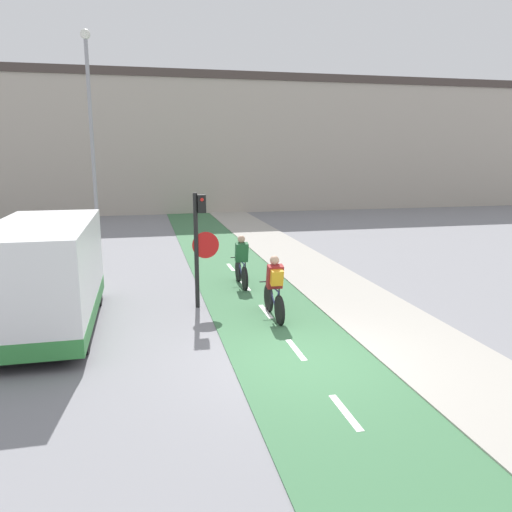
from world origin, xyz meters
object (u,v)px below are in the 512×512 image
object	(u,v)px
cyclist_far	(241,264)
street_lamp_far	(91,124)
traffic_light_pole	(200,237)
van	(46,278)
cyclist_near	(275,289)

from	to	relation	value
cyclist_far	street_lamp_far	bearing A→B (deg)	126.47
traffic_light_pole	cyclist_far	world-z (taller)	traffic_light_pole
traffic_light_pole	street_lamp_far	xyz separation A→B (m)	(-3.09, 7.85, 3.10)
street_lamp_far	van	world-z (taller)	street_lamp_far
cyclist_far	traffic_light_pole	bearing A→B (deg)	-128.33
traffic_light_pole	street_lamp_far	bearing A→B (deg)	111.48
traffic_light_pole	cyclist_near	bearing A→B (deg)	-39.08
cyclist_near	cyclist_far	distance (m)	3.07
cyclist_near	van	distance (m)	5.11
van	street_lamp_far	bearing A→B (deg)	87.44
cyclist_near	van	world-z (taller)	van
street_lamp_far	cyclist_near	xyz separation A→B (m)	(4.68, -9.14, -4.19)
street_lamp_far	cyclist_far	size ratio (longest dim) A/B	4.91
van	cyclist_far	bearing A→B (deg)	28.63
traffic_light_pole	van	size ratio (longest dim) A/B	0.58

